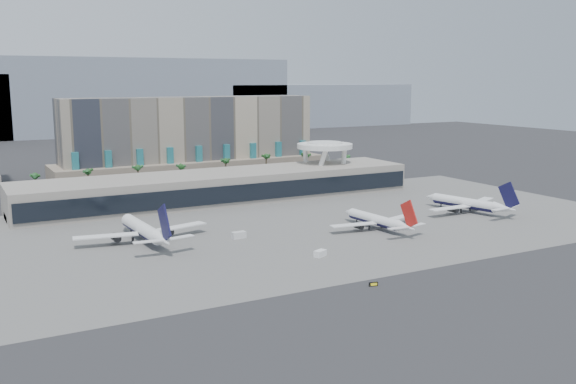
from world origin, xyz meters
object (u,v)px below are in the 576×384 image
airliner_left (144,230)px  service_vehicle_b (320,253)px  airliner_right (468,203)px  taxiway_sign (373,284)px  airliner_centre (377,220)px  service_vehicle_a (239,235)px

airliner_left → service_vehicle_b: bearing=-48.6°
airliner_right → taxiway_sign: 102.48m
taxiway_sign → service_vehicle_b: bearing=99.3°
service_vehicle_b → airliner_centre: bearing=6.4°
airliner_left → taxiway_sign: airliner_left is taller
airliner_left → taxiway_sign: bearing=-64.6°
service_vehicle_a → taxiway_sign: (9.63, -60.58, -0.58)m
airliner_left → service_vehicle_a: 30.13m
airliner_right → taxiway_sign: size_ratio=17.08×
service_vehicle_a → airliner_centre: bearing=-15.7°
airliner_centre → airliner_right: airliner_right is taller
airliner_centre → service_vehicle_a: size_ratio=8.21×
taxiway_sign → airliner_right: bearing=47.2°
airliner_left → airliner_centre: 78.25m
service_vehicle_a → taxiway_sign: service_vehicle_a is taller
airliner_right → service_vehicle_b: (-83.19, -26.99, -2.59)m
taxiway_sign → airliner_left: bearing=132.0°
service_vehicle_b → taxiway_sign: service_vehicle_b is taller
airliner_centre → service_vehicle_b: 40.73m
service_vehicle_a → service_vehicle_b: size_ratio=1.20×
service_vehicle_b → taxiway_sign: (-2.34, -29.39, -0.44)m
airliner_right → service_vehicle_b: size_ratio=10.69×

